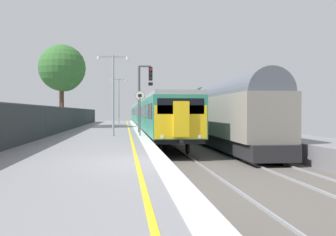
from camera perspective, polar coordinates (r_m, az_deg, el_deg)
The scene contains 9 objects.
ground at distance 12.07m, azimuth 9.80°, elevation -9.26°, with size 17.40×110.00×1.21m.
commuter_train_at_platform at distance 48.23m, azimuth -3.27°, elevation 0.60°, with size 2.83×59.47×3.81m.
freight_train_adjacent_track at distance 31.16m, azimuth 6.03°, elevation 0.90°, with size 2.60×28.68×4.61m.
signal_gantry at distance 27.91m, azimuth -3.86°, elevation 4.16°, with size 1.10×0.24×4.97m.
speed_limit_sign at distance 23.99m, azimuth -4.30°, elevation 1.63°, with size 0.59×0.08×2.87m.
platform_lamp_mid at distance 23.95m, azimuth -8.34°, elevation 4.56°, with size 2.00×0.20×5.11m.
platform_lamp_far at distance 46.74m, azimuth -7.50°, elevation 3.11°, with size 2.00×0.20×5.64m.
background_tree_left at distance 37.86m, azimuth -15.72°, elevation 7.08°, with size 4.49×4.49×8.04m.
background_tree_centre at distance 42.26m, azimuth -16.11°, elevation 7.64°, with size 3.74×3.74×8.47m.
Camera 1 is at (-0.73, -11.40, 1.52)m, focal length 40.07 mm.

